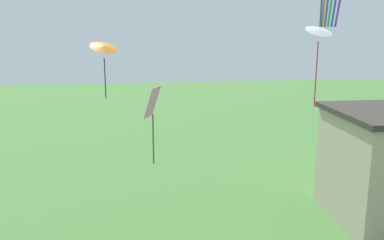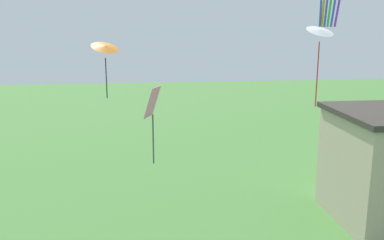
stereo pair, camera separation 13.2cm
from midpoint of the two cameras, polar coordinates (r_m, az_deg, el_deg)
name	(u,v)px [view 1 (the left image)]	position (r m, az deg, el deg)	size (l,w,h in m)	color
kite_white_delta	(319,33)	(17.96, 16.34, 11.04)	(1.32, 1.28, 3.30)	white
kite_orange_delta	(104,48)	(19.03, -11.89, 9.39)	(1.60, 1.58, 2.52)	orange
kite_pink_diamond	(153,110)	(13.80, -5.54, 1.33)	(0.60, 0.82, 2.56)	pink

